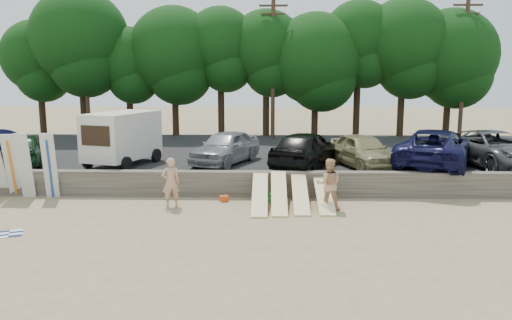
# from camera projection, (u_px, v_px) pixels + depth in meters

# --- Properties ---
(ground) EXTENTS (120.00, 120.00, 0.00)m
(ground) POSITION_uv_depth(u_px,v_px,m) (217.00, 217.00, 16.77)
(ground) COLOR tan
(ground) RESTS_ON ground
(seawall) EXTENTS (44.00, 0.50, 1.00)m
(seawall) POSITION_uv_depth(u_px,v_px,m) (224.00, 184.00, 19.65)
(seawall) COLOR #6B6356
(seawall) RESTS_ON ground
(parking_lot) EXTENTS (44.00, 14.50, 0.70)m
(parking_lot) POSITION_uv_depth(u_px,v_px,m) (237.00, 157.00, 27.06)
(parking_lot) COLOR #282828
(parking_lot) RESTS_ON ground
(treeline) EXTENTS (32.90, 6.81, 9.60)m
(treeline) POSITION_uv_depth(u_px,v_px,m) (253.00, 49.00, 32.87)
(treeline) COLOR #382616
(treeline) RESTS_ON parking_lot
(utility_poles) EXTENTS (25.80, 0.26, 9.00)m
(utility_poles) POSITION_uv_depth(u_px,v_px,m) (273.00, 64.00, 31.58)
(utility_poles) COLOR #473321
(utility_poles) RESTS_ON parking_lot
(box_trailer) EXTENTS (3.00, 4.14, 2.38)m
(box_trailer) POSITION_uv_depth(u_px,v_px,m) (122.00, 136.00, 22.41)
(box_trailer) COLOR silver
(box_trailer) RESTS_ON parking_lot
(car_1) EXTENTS (2.97, 4.65, 1.47)m
(car_1) POSITION_uv_depth(u_px,v_px,m) (25.00, 149.00, 22.50)
(car_1) COLOR black
(car_1) RESTS_ON parking_lot
(car_2) EXTENTS (3.38, 4.83, 1.53)m
(car_2) POSITION_uv_depth(u_px,v_px,m) (226.00, 147.00, 22.86)
(car_2) COLOR gray
(car_2) RESTS_ON parking_lot
(car_3) EXTENTS (3.71, 5.22, 1.65)m
(car_3) POSITION_uv_depth(u_px,v_px,m) (306.00, 149.00, 21.85)
(car_3) COLOR black
(car_3) RESTS_ON parking_lot
(car_4) EXTENTS (2.91, 4.68, 1.49)m
(car_4) POSITION_uv_depth(u_px,v_px,m) (363.00, 151.00, 21.94)
(car_4) COLOR #938C5D
(car_4) RESTS_ON parking_lot
(car_5) EXTENTS (5.14, 6.77, 1.71)m
(car_5) POSITION_uv_depth(u_px,v_px,m) (435.00, 148.00, 21.82)
(car_5) COLOR #0E0E34
(car_5) RESTS_ON parking_lot
(car_6) EXTENTS (3.68, 6.07, 1.57)m
(car_6) POSITION_uv_depth(u_px,v_px,m) (494.00, 149.00, 22.20)
(car_6) COLOR #434547
(car_6) RESTS_ON parking_lot
(surfboard_upright_4) EXTENTS (0.59, 0.77, 2.53)m
(surfboard_upright_4) POSITION_uv_depth(u_px,v_px,m) (12.00, 166.00, 19.25)
(surfboard_upright_4) COLOR silver
(surfboard_upright_4) RESTS_ON ground
(surfboard_upright_5) EXTENTS (0.54, 0.60, 2.56)m
(surfboard_upright_5) POSITION_uv_depth(u_px,v_px,m) (25.00, 166.00, 19.15)
(surfboard_upright_5) COLOR silver
(surfboard_upright_5) RESTS_ON ground
(surfboard_upright_6) EXTENTS (0.58, 0.59, 2.57)m
(surfboard_upright_6) POSITION_uv_depth(u_px,v_px,m) (50.00, 166.00, 19.15)
(surfboard_upright_6) COLOR silver
(surfboard_upright_6) RESTS_ON ground
(surfboard_low_0) EXTENTS (0.56, 2.88, 0.99)m
(surfboard_low_0) POSITION_uv_depth(u_px,v_px,m) (260.00, 194.00, 17.95)
(surfboard_low_0) COLOR #FFE9A0
(surfboard_low_0) RESTS_ON ground
(surfboard_low_1) EXTENTS (0.56, 2.86, 1.04)m
(surfboard_low_1) POSITION_uv_depth(u_px,v_px,m) (279.00, 193.00, 18.02)
(surfboard_low_1) COLOR #FFE9A0
(surfboard_low_1) RESTS_ON ground
(surfboard_low_2) EXTENTS (0.56, 2.87, 1.01)m
(surfboard_low_2) POSITION_uv_depth(u_px,v_px,m) (300.00, 192.00, 18.14)
(surfboard_low_2) COLOR #FFE9A0
(surfboard_low_2) RESTS_ON ground
(surfboard_low_3) EXTENTS (0.56, 2.90, 0.91)m
(surfboard_low_3) POSITION_uv_depth(u_px,v_px,m) (324.00, 194.00, 18.16)
(surfboard_low_3) COLOR #FFE9A0
(surfboard_low_3) RESTS_ON ground
(beachgoer_a) EXTENTS (0.77, 0.65, 1.81)m
(beachgoer_a) POSITION_uv_depth(u_px,v_px,m) (171.00, 182.00, 17.95)
(beachgoer_a) COLOR tan
(beachgoer_a) RESTS_ON ground
(beachgoer_b) EXTENTS (0.93, 0.75, 1.83)m
(beachgoer_b) POSITION_uv_depth(u_px,v_px,m) (329.00, 184.00, 17.61)
(beachgoer_b) COLOR tan
(beachgoer_b) RESTS_ON ground
(cooler) EXTENTS (0.43, 0.37, 0.32)m
(cooler) POSITION_uv_depth(u_px,v_px,m) (274.00, 198.00, 18.75)
(cooler) COLOR #258938
(cooler) RESTS_ON ground
(gear_bag) EXTENTS (0.38, 0.35, 0.22)m
(gear_bag) POSITION_uv_depth(u_px,v_px,m) (224.00, 199.00, 18.86)
(gear_bag) COLOR #CE4B18
(gear_bag) RESTS_ON ground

